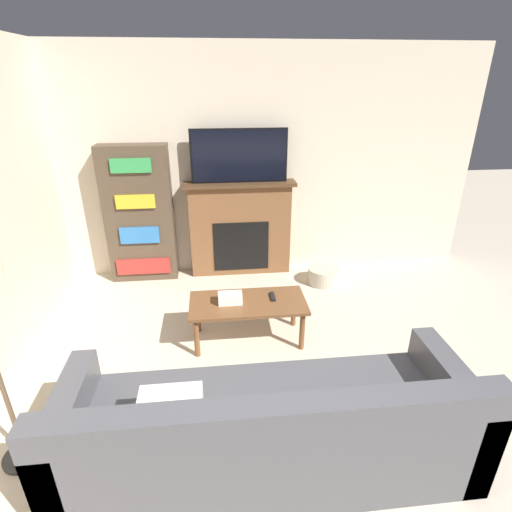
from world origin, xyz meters
The scene contains 9 objects.
wall_back centered at (0.00, 3.75, 1.35)m, with size 5.55×0.06×2.70m.
fireplace centered at (-0.17, 3.61, 0.60)m, with size 1.34×0.28×1.18m.
tv centered at (-0.17, 3.59, 1.49)m, with size 1.12×0.03×0.62m.
couch centered at (-0.21, 0.76, 0.28)m, with size 2.58×0.88×0.82m.
coffee_table centered at (-0.21, 2.12, 0.37)m, with size 1.08×0.51×0.42m.
tissue_box centered at (-0.38, 2.12, 0.47)m, with size 0.22×0.12×0.10m.
remote_control centered at (0.03, 2.17, 0.43)m, with size 0.04×0.15×0.02m.
bookshelf centered at (-1.38, 3.59, 0.82)m, with size 0.79×0.29×1.64m.
storage_basket centered at (0.81, 3.17, 0.10)m, with size 0.37×0.37×0.20m.
Camera 1 is at (-0.48, -1.07, 2.34)m, focal length 28.00 mm.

